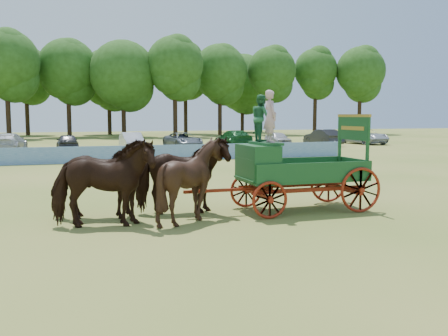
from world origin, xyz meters
TOP-DOWN VIEW (x-y plane):
  - ground at (0.00, 0.00)m, footprint 160.00×160.00m
  - horse_lead_left at (-6.27, -0.63)m, footprint 2.92×1.65m
  - horse_lead_right at (-6.27, 0.47)m, footprint 2.98×1.88m
  - horse_wheel_left at (-3.87, -0.63)m, footprint 2.34×2.14m
  - horse_wheel_right at (-3.87, 0.47)m, footprint 2.87×1.53m
  - farm_dray at (-0.89, -0.06)m, footprint 6.00×2.00m
  - sponsor_banner at (-1.00, 18.00)m, footprint 26.00×0.08m
  - parked_cars at (-0.90, 30.10)m, footprint 51.59×7.21m
  - treeline at (-4.11, 59.97)m, footprint 90.23×24.65m

SIDE VIEW (x-z plane):
  - ground at x=0.00m, z-range 0.00..0.00m
  - sponsor_banner at x=-1.00m, z-range 0.00..1.05m
  - parked_cars at x=-0.90m, z-range -0.03..1.57m
  - horse_lead_left at x=-6.27m, z-range 0.00..2.33m
  - horse_lead_right at x=-6.27m, z-range 0.00..2.33m
  - horse_wheel_right at x=-3.87m, z-range 0.00..2.33m
  - horse_wheel_left at x=-3.87m, z-range 0.00..2.34m
  - farm_dray at x=-0.89m, z-range -0.26..3.43m
  - treeline at x=-4.11m, z-range 1.85..16.58m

